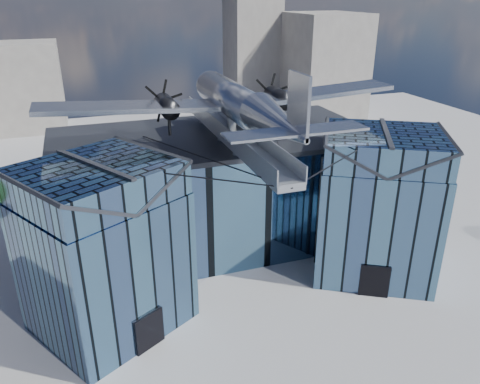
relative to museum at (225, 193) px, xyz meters
name	(u,v)px	position (x,y,z in m)	size (l,w,h in m)	color
ground_plane	(248,285)	(0.00, -5.82, -5.54)	(120.00, 120.00, 0.00)	gray
museum	(225,193)	(0.00, 0.00, 0.00)	(32.88, 24.50, 17.60)	#416284
bg_towers	(152,66)	(1.45, 44.67, 4.47)	(77.00, 24.50, 26.00)	gray
tree_side_e	(427,165)	(25.04, 4.48, -1.94)	(4.23, 4.23, 5.32)	#2F1F13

